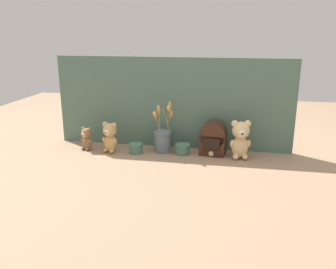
# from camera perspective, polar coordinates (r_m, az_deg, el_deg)

# --- Properties ---
(ground_plane) EXTENTS (4.00, 4.00, 0.00)m
(ground_plane) POSITION_cam_1_polar(r_m,az_deg,el_deg) (2.30, -0.09, -3.23)
(ground_plane) COLOR #8E7056
(backdrop_wall) EXTENTS (1.59, 0.02, 0.61)m
(backdrop_wall) POSITION_cam_1_polar(r_m,az_deg,el_deg) (2.37, 0.65, 5.03)
(backdrop_wall) COLOR #4C6B5B
(backdrop_wall) RESTS_ON ground
(teddy_bear_large) EXTENTS (0.13, 0.12, 0.24)m
(teddy_bear_large) POSITION_cam_1_polar(r_m,az_deg,el_deg) (2.24, 11.54, -0.65)
(teddy_bear_large) COLOR #DBBC84
(teddy_bear_large) RESTS_ON ground
(teddy_bear_medium) EXTENTS (0.11, 0.10, 0.20)m
(teddy_bear_medium) POSITION_cam_1_polar(r_m,az_deg,el_deg) (2.35, -9.32, -0.33)
(teddy_bear_medium) COLOR tan
(teddy_bear_medium) RESTS_ON ground
(teddy_bear_small) EXTENTS (0.09, 0.08, 0.16)m
(teddy_bear_small) POSITION_cam_1_polar(r_m,az_deg,el_deg) (2.43, -12.93, -0.56)
(teddy_bear_small) COLOR olive
(teddy_bear_small) RESTS_ON ground
(flower_vase) EXTENTS (0.13, 0.14, 0.34)m
(flower_vase) POSITION_cam_1_polar(r_m,az_deg,el_deg) (2.32, -0.85, -0.64)
(flower_vase) COLOR slate
(flower_vase) RESTS_ON ground
(vintage_radio) EXTENTS (0.17, 0.14, 0.22)m
(vintage_radio) POSITION_cam_1_polar(r_m,az_deg,el_deg) (2.29, 7.28, -0.65)
(vintage_radio) COLOR #381E14
(vintage_radio) RESTS_ON ground
(decorative_tin_tall) EXTENTS (0.09, 0.09, 0.06)m
(decorative_tin_tall) POSITION_cam_1_polar(r_m,az_deg,el_deg) (2.33, -5.16, -2.19)
(decorative_tin_tall) COLOR #47705B
(decorative_tin_tall) RESTS_ON ground
(decorative_tin_short) EXTENTS (0.10, 0.10, 0.07)m
(decorative_tin_short) POSITION_cam_1_polar(r_m,az_deg,el_deg) (2.30, 2.31, -2.31)
(decorative_tin_short) COLOR #47705B
(decorative_tin_short) RESTS_ON ground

